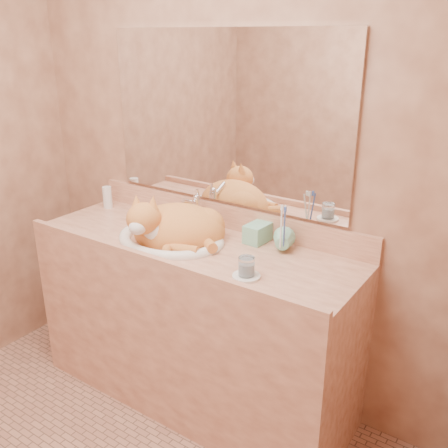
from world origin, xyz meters
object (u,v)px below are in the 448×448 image
Objects in this scene: toothbrush_cup at (282,245)px; water_glass at (247,266)px; cat at (174,225)px; soap_dispenser at (250,226)px; vanity_counter at (193,322)px; sink_basin at (170,224)px.

toothbrush_cup reaches higher than water_glass.
toothbrush_cup is at bearing -8.63° from cat.
soap_dispenser is 1.95× the size of toothbrush_cup.
soap_dispenser reaches higher than toothbrush_cup.
vanity_counter is 0.59m from soap_dispenser.
vanity_counter is 0.52m from sink_basin.
cat is 0.36m from soap_dispenser.
sink_basin is 0.53m from toothbrush_cup.
cat is 2.27× the size of soap_dispenser.
soap_dispenser reaches higher than sink_basin.
sink_basin is 1.17× the size of cat.
toothbrush_cup is at bearing 87.05° from water_glass.
toothbrush_cup is (0.50, 0.13, -0.03)m from cat.
sink_basin is at bearing 174.14° from cat.
toothbrush_cup is (0.17, -0.01, -0.05)m from soap_dispenser.
sink_basin is at bearing -153.59° from soap_dispenser.
vanity_counter is 8.14× the size of soap_dispenser.
cat is 4.41× the size of toothbrush_cup.
soap_dispenser reaches higher than vanity_counter.
soap_dispenser is (0.33, 0.14, 0.02)m from cat.
sink_basin is 0.52m from water_glass.
vanity_counter is at bearing 159.00° from water_glass.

